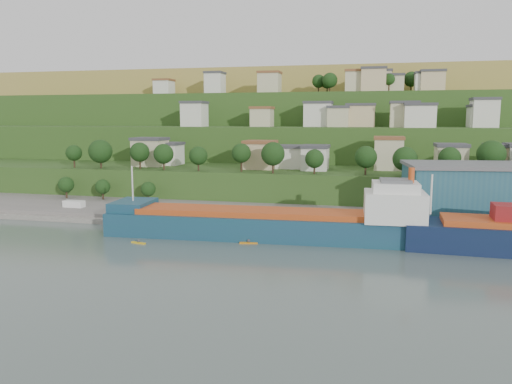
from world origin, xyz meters
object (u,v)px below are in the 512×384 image
(warehouse, at_px, (475,191))
(kayak_orange, at_px, (249,242))
(caravan, at_px, (74,205))
(cargo_ship_near, at_px, (275,225))

(warehouse, bearing_deg, kayak_orange, -156.81)
(caravan, bearing_deg, kayak_orange, -19.02)
(caravan, bearing_deg, cargo_ship_near, -12.31)
(kayak_orange, bearing_deg, warehouse, 18.80)
(caravan, distance_m, kayak_orange, 55.37)
(warehouse, xyz_separation_m, kayak_orange, (-46.86, -26.72, -8.16))
(warehouse, relative_size, caravan, 6.09)
(cargo_ship_near, bearing_deg, kayak_orange, -130.37)
(caravan, xyz_separation_m, kayak_orange, (51.90, -19.16, -2.19))
(warehouse, xyz_separation_m, caravan, (-98.76, -7.55, -5.97))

